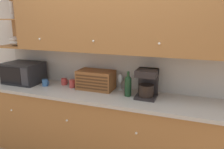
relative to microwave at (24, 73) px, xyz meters
name	(u,v)px	position (x,y,z in m)	size (l,w,h in m)	color
ground_plane	(117,147)	(1.33, 0.27, -1.06)	(24.00, 24.00, 0.00)	#896647
wall_back	(118,58)	(1.33, 0.30, 0.24)	(5.81, 0.06, 2.60)	silver
counter_unit	(109,128)	(1.33, -0.04, -0.60)	(3.43, 0.64, 0.91)	#A36B38
backsplash_panel	(118,69)	(1.33, 0.26, 0.10)	(3.41, 0.01, 0.50)	#B7B2A8
upper_cabinets	(127,18)	(1.51, 0.08, 0.76)	(3.41, 0.40, 0.80)	#A36B38
microwave	(24,73)	(0.00, 0.00, 0.00)	(0.51, 0.39, 0.29)	black
mug_blue_second	(45,83)	(0.39, -0.03, -0.10)	(0.09, 0.08, 0.09)	#38669E
mug	(64,81)	(0.60, 0.11, -0.10)	(0.09, 0.08, 0.09)	#B73D38
mug_patterned_third	(72,84)	(0.77, 0.04, -0.09)	(0.09, 0.08, 0.10)	#B73D38
bread_box	(96,80)	(1.09, 0.09, -0.02)	(0.47, 0.28, 0.25)	brown
wine_glass	(120,79)	(1.40, 0.17, 0.00)	(0.07, 0.07, 0.22)	silver
wine_bottle	(128,85)	(1.56, -0.02, -0.01)	(0.08, 0.08, 0.30)	#19381E
coffee_maker	(147,83)	(1.78, 0.02, 0.02)	(0.23, 0.25, 0.34)	black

